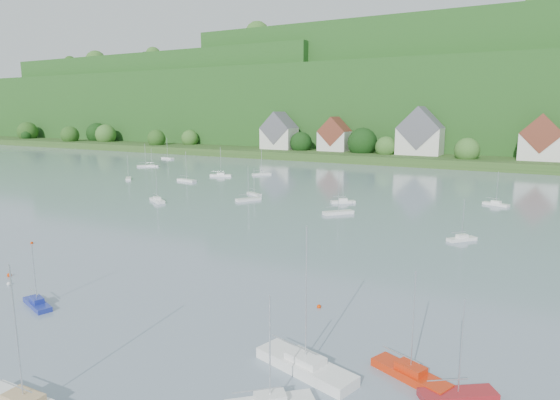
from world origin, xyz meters
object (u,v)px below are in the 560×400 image
near_sailboat_5 (411,373)px  near_sailboat_7 (458,394)px  near_sailboat_4 (305,365)px  near_sailboat_1 (37,303)px

near_sailboat_5 → near_sailboat_7: size_ratio=1.16×
near_sailboat_4 → near_sailboat_5: near_sailboat_4 is taller
near_sailboat_1 → near_sailboat_4: bearing=21.4°
near_sailboat_5 → near_sailboat_4: bearing=-135.8°
near_sailboat_4 → near_sailboat_7: bearing=26.0°
near_sailboat_1 → near_sailboat_4: near_sailboat_4 is taller
near_sailboat_1 → near_sailboat_7: size_ratio=0.91×
near_sailboat_1 → near_sailboat_4: size_ratio=0.57×
near_sailboat_1 → near_sailboat_5: bearing=25.1°
near_sailboat_4 → near_sailboat_5: (7.10, 2.81, -0.09)m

